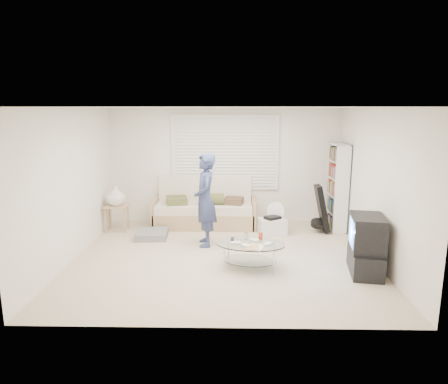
{
  "coord_description": "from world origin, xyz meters",
  "views": [
    {
      "loc": [
        0.15,
        -6.43,
        2.48
      ],
      "look_at": [
        0.01,
        0.3,
        1.07
      ],
      "focal_mm": 32.0,
      "sensor_mm": 36.0,
      "label": 1
    }
  ],
  "objects_px": {
    "bookshelf": "(337,187)",
    "tv_unit": "(366,246)",
    "futon_sofa": "(204,210)",
    "coffee_table": "(250,248)"
  },
  "relations": [
    {
      "from": "tv_unit",
      "to": "coffee_table",
      "type": "distance_m",
      "value": 1.77
    },
    {
      "from": "tv_unit",
      "to": "coffee_table",
      "type": "bearing_deg",
      "value": 174.69
    },
    {
      "from": "bookshelf",
      "to": "tv_unit",
      "type": "height_order",
      "value": "bookshelf"
    },
    {
      "from": "futon_sofa",
      "to": "tv_unit",
      "type": "bearing_deg",
      "value": -43.43
    },
    {
      "from": "coffee_table",
      "to": "tv_unit",
      "type": "bearing_deg",
      "value": -5.31
    },
    {
      "from": "futon_sofa",
      "to": "coffee_table",
      "type": "height_order",
      "value": "futon_sofa"
    },
    {
      "from": "coffee_table",
      "to": "futon_sofa",
      "type": "bearing_deg",
      "value": 110.7
    },
    {
      "from": "tv_unit",
      "to": "coffee_table",
      "type": "relative_size",
      "value": 0.77
    },
    {
      "from": "futon_sofa",
      "to": "bookshelf",
      "type": "relative_size",
      "value": 1.21
    },
    {
      "from": "futon_sofa",
      "to": "coffee_table",
      "type": "xyz_separation_m",
      "value": [
        0.88,
        -2.33,
        -0.02
      ]
    }
  ]
}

